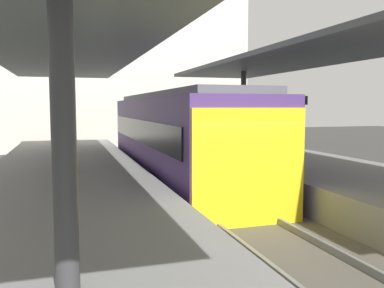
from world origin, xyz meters
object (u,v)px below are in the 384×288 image
at_px(platform_sign, 296,112).
at_px(litter_bin, 254,146).
at_px(passenger_near_bench, 64,139).
at_px(commuter_train, 177,137).

distance_m(platform_sign, litter_bin, 1.93).
xyz_separation_m(litter_bin, passenger_near_bench, (-6.56, -1.18, 0.50)).
bearing_deg(passenger_near_bench, platform_sign, 4.78).
xyz_separation_m(platform_sign, litter_bin, (-1.41, 0.51, -1.22)).
bearing_deg(commuter_train, litter_bin, -14.05).
distance_m(litter_bin, passenger_near_bench, 6.68).
distance_m(platform_sign, passenger_near_bench, 8.02).
height_order(commuter_train, passenger_near_bench, commuter_train).
relative_size(commuter_train, litter_bin, 15.37).
relative_size(commuter_train, platform_sign, 5.56).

